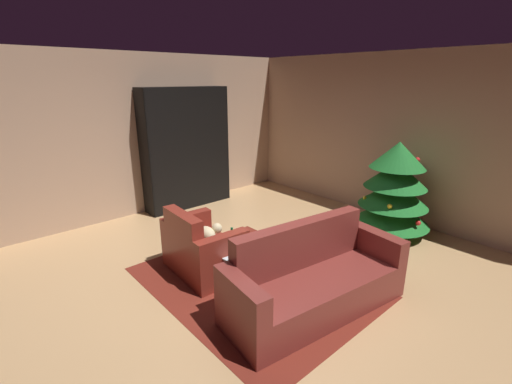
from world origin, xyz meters
TOP-DOWN VIEW (x-y plane):
  - ground_plane at (0.00, 0.00)m, footprint 7.27×7.27m
  - wall_back at (0.00, 3.02)m, footprint 6.18×0.06m
  - wall_left at (-3.06, 0.00)m, footprint 0.06×6.09m
  - area_rug at (0.06, -0.17)m, footprint 2.66×2.06m
  - bookshelf_unit at (-2.80, 0.82)m, footprint 0.39×1.64m
  - armchair_red at (-0.56, -0.48)m, footprint 1.03×0.73m
  - couch_red at (0.82, -0.01)m, footprint 0.99×2.06m
  - coffee_table at (-0.04, -0.23)m, footprint 0.60×0.60m
  - book_stack_on_table at (-0.03, -0.18)m, footprint 0.23×0.17m
  - bottle_on_table at (-0.20, -0.28)m, footprint 0.07×0.07m
  - decorated_tree at (0.41, 2.34)m, footprint 1.13×1.13m

SIDE VIEW (x-z plane):
  - ground_plane at x=0.00m, z-range 0.00..0.00m
  - area_rug at x=0.06m, z-range 0.00..0.01m
  - armchair_red at x=-0.56m, z-range -0.12..0.72m
  - couch_red at x=0.82m, z-range -0.14..0.74m
  - coffee_table at x=-0.04m, z-range 0.16..0.56m
  - book_stack_on_table at x=-0.03m, z-range 0.40..0.48m
  - bottle_on_table at x=-0.20m, z-range 0.38..0.63m
  - decorated_tree at x=0.41m, z-range 0.01..1.45m
  - bookshelf_unit at x=-2.80m, z-range -0.02..2.16m
  - wall_back at x=0.00m, z-range 0.00..2.74m
  - wall_left at x=-3.06m, z-range 0.00..2.74m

